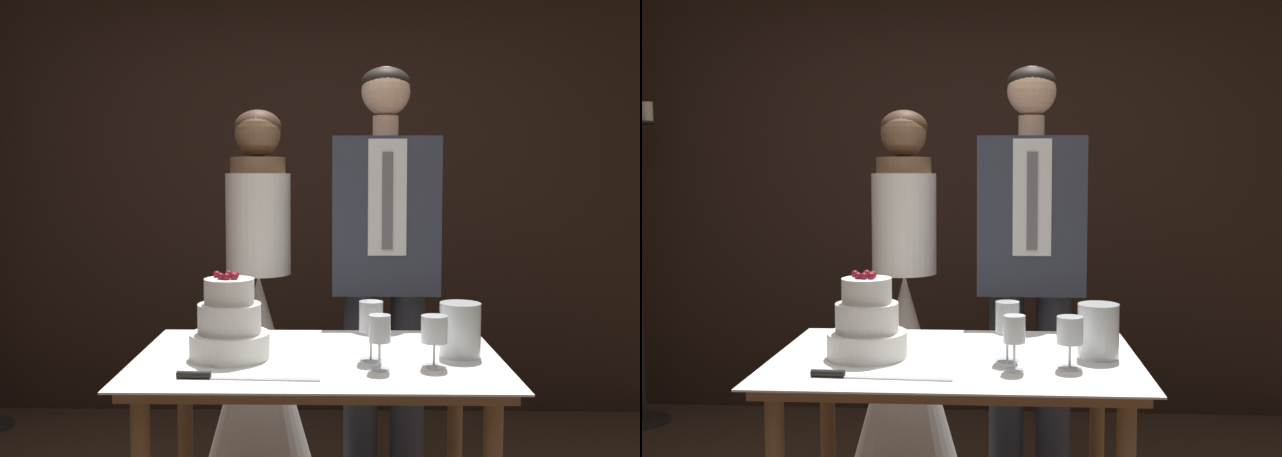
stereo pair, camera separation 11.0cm
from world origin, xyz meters
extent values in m
cube|color=black|center=(0.00, 2.16, 1.30)|extent=(4.52, 0.12, 2.60)
cylinder|color=brown|center=(-0.39, 0.55, 0.38)|extent=(0.06, 0.06, 0.77)
cylinder|color=brown|center=(0.62, 0.55, 0.38)|extent=(0.06, 0.06, 0.77)
cube|color=brown|center=(0.11, 0.24, 0.78)|extent=(1.13, 0.74, 0.03)
cube|color=white|center=(0.11, 0.24, 0.80)|extent=(1.19, 0.80, 0.01)
cylinder|color=white|center=(-0.18, 0.22, 0.85)|extent=(0.26, 0.26, 0.08)
cylinder|color=white|center=(-0.18, 0.22, 0.94)|extent=(0.21, 0.21, 0.09)
cylinder|color=white|center=(-0.18, 0.22, 1.03)|extent=(0.16, 0.16, 0.08)
sphere|color=maroon|center=(-0.16, 0.22, 1.08)|extent=(0.02, 0.02, 0.02)
sphere|color=maroon|center=(-0.16, 0.23, 1.08)|extent=(0.02, 0.02, 0.02)
sphere|color=maroon|center=(-0.18, 0.26, 1.08)|extent=(0.02, 0.02, 0.02)
sphere|color=maroon|center=(-0.22, 0.25, 1.08)|extent=(0.02, 0.02, 0.02)
sphere|color=maroon|center=(-0.20, 0.20, 1.08)|extent=(0.02, 0.02, 0.02)
sphere|color=maroon|center=(-0.18, 0.19, 1.08)|extent=(0.02, 0.02, 0.02)
sphere|color=maroon|center=(-0.16, 0.20, 1.08)|extent=(0.02, 0.02, 0.02)
cube|color=silver|center=(-0.04, -0.03, 0.81)|extent=(0.32, 0.04, 0.00)
cylinder|color=black|center=(-0.25, -0.02, 0.82)|extent=(0.10, 0.03, 0.02)
cylinder|color=silver|center=(0.28, 0.19, 0.81)|extent=(0.07, 0.07, 0.00)
cylinder|color=silver|center=(0.28, 0.19, 0.86)|extent=(0.01, 0.01, 0.09)
cylinder|color=silver|center=(0.28, 0.19, 0.95)|extent=(0.08, 0.08, 0.10)
cylinder|color=maroon|center=(0.28, 0.19, 0.91)|extent=(0.06, 0.06, 0.03)
cylinder|color=silver|center=(0.30, 0.08, 0.81)|extent=(0.06, 0.06, 0.00)
cylinder|color=silver|center=(0.30, 0.08, 0.85)|extent=(0.01, 0.01, 0.08)
cylinder|color=silver|center=(0.30, 0.08, 0.94)|extent=(0.07, 0.07, 0.08)
cylinder|color=maroon|center=(0.30, 0.08, 0.91)|extent=(0.06, 0.06, 0.03)
cylinder|color=silver|center=(0.47, 0.12, 0.81)|extent=(0.08, 0.08, 0.00)
cylinder|color=silver|center=(0.47, 0.12, 0.85)|extent=(0.01, 0.01, 0.07)
cylinder|color=silver|center=(0.47, 0.12, 0.93)|extent=(0.08, 0.08, 0.08)
cylinder|color=maroon|center=(0.47, 0.12, 0.90)|extent=(0.07, 0.07, 0.03)
cylinder|color=silver|center=(0.58, 0.25, 0.90)|extent=(0.13, 0.13, 0.18)
cylinder|color=beige|center=(0.58, 0.25, 0.85)|extent=(0.06, 0.06, 0.08)
sphere|color=#F9CC4C|center=(0.58, 0.25, 0.90)|extent=(0.02, 0.02, 0.02)
cone|color=white|center=(-0.16, 1.01, 0.49)|extent=(0.54, 0.54, 0.97)
cylinder|color=white|center=(-0.16, 1.01, 1.19)|extent=(0.28, 0.28, 0.44)
cylinder|color=brown|center=(-0.16, 1.01, 1.44)|extent=(0.24, 0.24, 0.07)
sphere|color=brown|center=(-0.16, 1.01, 1.58)|extent=(0.20, 0.20, 0.20)
ellipsoid|color=#472D1E|center=(-0.16, 1.03, 1.61)|extent=(0.20, 0.20, 0.15)
cylinder|color=#333847|center=(0.28, 1.01, 0.45)|extent=(0.15, 0.15, 0.89)
cylinder|color=#333847|center=(0.49, 1.01, 0.45)|extent=(0.15, 0.15, 0.89)
cube|color=#333847|center=(0.38, 1.01, 1.23)|extent=(0.45, 0.24, 0.67)
cube|color=white|center=(0.38, 0.89, 1.31)|extent=(0.16, 0.01, 0.48)
cube|color=slate|center=(0.38, 0.88, 1.29)|extent=(0.04, 0.01, 0.40)
cylinder|color=#DBAD8E|center=(0.38, 1.01, 1.61)|extent=(0.11, 0.11, 0.09)
sphere|color=#DBAD8E|center=(0.38, 1.01, 1.76)|extent=(0.21, 0.21, 0.21)
ellipsoid|color=black|center=(0.38, 1.02, 1.79)|extent=(0.21, 0.21, 0.14)
cylinder|color=black|center=(-1.76, 1.78, 0.01)|extent=(0.28, 0.28, 0.02)
cylinder|color=beige|center=(-1.68, 1.78, 1.75)|extent=(0.06, 0.06, 0.11)
camera|label=1|loc=(0.16, -2.05, 1.40)|focal=40.00mm
camera|label=2|loc=(0.27, -2.05, 1.40)|focal=40.00mm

